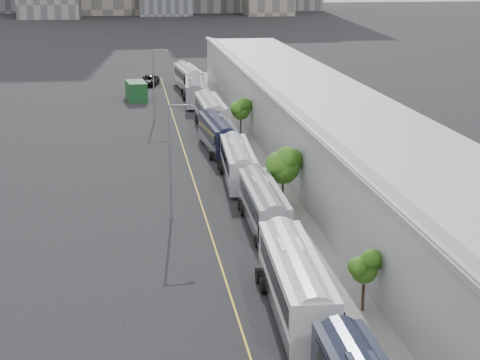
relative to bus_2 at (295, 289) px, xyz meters
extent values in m
cube|color=gray|center=(7.09, 22.17, -1.61)|extent=(10.00, 170.00, 0.12)
cube|color=gold|center=(-3.41, 22.17, -1.66)|extent=(0.12, 160.00, 0.02)
cube|color=gray|center=(11.09, 22.17, 1.73)|extent=(12.00, 160.00, 6.80)
cube|color=gray|center=(11.09, 22.17, 4.18)|extent=(12.45, 160.40, 2.57)
cube|color=gray|center=(5.19, 22.17, 5.33)|extent=(0.30, 160.00, 0.40)
cube|color=silver|center=(0.00, 0.03, 0.33)|extent=(3.29, 13.61, 3.27)
cube|color=black|center=(0.00, -0.18, 0.92)|extent=(3.28, 11.99, 1.11)
cube|color=silver|center=(0.00, 0.03, -0.71)|extent=(3.32, 13.34, 1.05)
cube|color=silver|center=(0.00, 1.58, 2.12)|extent=(1.45, 2.34, 0.31)
cube|color=gray|center=(0.86, 16.30, 0.14)|extent=(2.61, 12.21, 2.95)
cube|color=black|center=(0.86, 16.11, 0.67)|extent=(2.64, 10.75, 1.00)
cube|color=silver|center=(0.86, 16.30, -0.81)|extent=(2.64, 11.96, 0.94)
cube|color=gray|center=(0.86, 17.70, 1.75)|extent=(1.25, 2.08, 0.28)
cube|color=#ADADB7|center=(0.71, 29.86, 0.18)|extent=(3.12, 12.57, 3.02)
cube|color=black|center=(0.71, 29.67, 0.72)|extent=(3.10, 11.08, 1.03)
cube|color=silver|center=(0.71, 29.86, -0.79)|extent=(3.15, 12.32, 0.97)
cube|color=#ADADB7|center=(0.71, 31.30, 1.83)|extent=(1.35, 2.17, 0.29)
cube|color=black|center=(0.32, 43.40, 0.18)|extent=(3.18, 12.57, 3.02)
cube|color=black|center=(0.32, 43.20, 0.72)|extent=(3.16, 11.08, 1.03)
cube|color=silver|center=(0.32, 43.40, -0.79)|extent=(3.21, 12.32, 0.97)
cube|color=black|center=(0.32, 44.83, 1.83)|extent=(1.36, 2.17, 0.29)
cube|color=#B3B3B5|center=(0.78, 55.41, 0.33)|extent=(2.85, 13.50, 3.26)
cube|color=black|center=(0.78, 55.20, 0.92)|extent=(2.89, 11.89, 1.11)
cube|color=silver|center=(0.78, 55.41, -0.72)|extent=(2.89, 13.23, 1.04)
cube|color=#B3B3B5|center=(0.78, 56.97, 2.12)|extent=(1.37, 2.30, 0.31)
cube|color=slate|center=(0.26, 73.12, 0.21)|extent=(3.46, 12.85, 3.08)
cube|color=black|center=(0.26, 72.93, 0.77)|extent=(3.41, 11.34, 1.05)
cube|color=silver|center=(0.26, 73.12, -0.77)|extent=(3.49, 12.60, 0.98)
cube|color=slate|center=(0.26, 74.59, 1.90)|extent=(1.42, 2.24, 0.29)
cube|color=silver|center=(0.41, 86.80, 0.35)|extent=(3.85, 13.80, 3.30)
cube|color=black|center=(0.41, 86.59, 0.94)|extent=(3.77, 12.18, 1.12)
cube|color=silver|center=(0.41, 86.80, -0.71)|extent=(3.87, 13.53, 1.06)
cube|color=silver|center=(0.41, 88.37, 2.16)|extent=(1.55, 2.41, 0.31)
cylinder|color=black|center=(4.09, -0.18, -0.21)|extent=(0.18, 0.18, 2.92)
sphere|color=#235A14|center=(4.09, -0.18, 1.25)|extent=(1.60, 1.60, 1.60)
cylinder|color=black|center=(3.48, 21.81, 0.18)|extent=(0.18, 0.18, 3.70)
sphere|color=#235A14|center=(3.48, 21.81, 2.14)|extent=(2.83, 2.83, 2.83)
cylinder|color=black|center=(3.81, 49.82, 0.07)|extent=(0.18, 0.18, 3.47)
sphere|color=#235A14|center=(3.81, 49.82, 1.84)|extent=(2.16, 2.16, 2.16)
cylinder|color=#59595E|center=(-6.20, 19.23, 3.06)|extent=(0.18, 0.18, 9.45)
cylinder|color=#59595E|center=(-5.30, 19.23, 7.69)|extent=(1.80, 0.14, 0.14)
cube|color=#59595E|center=(-4.50, 19.23, 7.54)|extent=(0.50, 0.22, 0.18)
cylinder|color=#59595E|center=(-5.99, 61.82, 2.97)|extent=(0.18, 0.18, 9.27)
cylinder|color=#59595E|center=(-5.09, 61.82, 7.51)|extent=(1.80, 0.14, 0.14)
cube|color=#59595E|center=(-4.29, 61.82, 7.36)|extent=(0.50, 0.22, 0.18)
cube|color=#123A1A|center=(-8.10, 77.91, -0.24)|extent=(3.31, 5.90, 2.85)
imported|color=black|center=(-5.84, 92.66, -0.81)|extent=(4.09, 6.66, 1.72)
camera|label=1|loc=(-9.29, -42.82, 18.57)|focal=60.00mm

